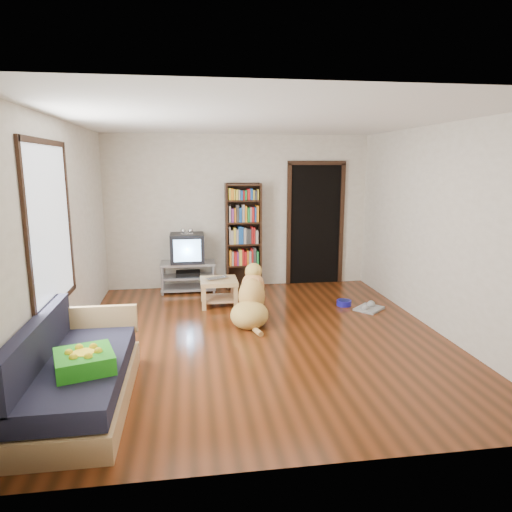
{
  "coord_description": "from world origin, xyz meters",
  "views": [
    {
      "loc": [
        -0.85,
        -5.3,
        2.1
      ],
      "look_at": [
        0.02,
        0.62,
        0.9
      ],
      "focal_mm": 32.0,
      "sensor_mm": 36.0,
      "label": 1
    }
  ],
  "objects": [
    {
      "name": "grey_rag",
      "position": [
        1.74,
        0.83,
        0.01
      ],
      "size": [
        0.51,
        0.51,
        0.03
      ],
      "primitive_type": "cube",
      "rotation": [
        0.0,
        0.0,
        0.73
      ],
      "color": "gray",
      "rests_on": "ground"
    },
    {
      "name": "bookshelf",
      "position": [
        0.05,
        2.34,
        1.0
      ],
      "size": [
        0.6,
        0.3,
        1.8
      ],
      "color": "black",
      "rests_on": "ground"
    },
    {
      "name": "wall_back",
      "position": [
        0.0,
        2.5,
        1.3
      ],
      "size": [
        4.5,
        0.0,
        4.5
      ],
      "primitive_type": "plane",
      "rotation": [
        1.57,
        0.0,
        0.0
      ],
      "color": "beige",
      "rests_on": "ground"
    },
    {
      "name": "tv_stand",
      "position": [
        -0.9,
        2.25,
        0.27
      ],
      "size": [
        0.9,
        0.45,
        0.5
      ],
      "color": "#99999E",
      "rests_on": "ground"
    },
    {
      "name": "window",
      "position": [
        -2.23,
        -0.5,
        1.5
      ],
      "size": [
        0.03,
        1.46,
        1.7
      ],
      "color": "white",
      "rests_on": "wall_left"
    },
    {
      "name": "dog",
      "position": [
        -0.06,
        0.53,
        0.3
      ],
      "size": [
        0.64,
        0.99,
        0.81
      ],
      "color": "tan",
      "rests_on": "ground"
    },
    {
      "name": "wall_front",
      "position": [
        0.0,
        -2.5,
        1.3
      ],
      "size": [
        4.5,
        0.0,
        4.5
      ],
      "primitive_type": "plane",
      "rotation": [
        -1.57,
        0.0,
        0.0
      ],
      "color": "beige",
      "rests_on": "ground"
    },
    {
      "name": "green_cushion",
      "position": [
        -1.75,
        -1.58,
        0.5
      ],
      "size": [
        0.57,
        0.57,
        0.15
      ],
      "primitive_type": "cube",
      "rotation": [
        0.0,
        0.0,
        0.31
      ],
      "color": "#25991C",
      "rests_on": "sofa"
    },
    {
      "name": "ground",
      "position": [
        0.0,
        0.0,
        0.0
      ],
      "size": [
        5.0,
        5.0,
        0.0
      ],
      "primitive_type": "plane",
      "color": "#5E2810",
      "rests_on": "ground"
    },
    {
      "name": "doorway",
      "position": [
        1.35,
        2.48,
        1.12
      ],
      "size": [
        1.03,
        0.05,
        2.19
      ],
      "color": "black",
      "rests_on": "wall_back"
    },
    {
      "name": "wall_left",
      "position": [
        -2.25,
        0.0,
        1.3
      ],
      "size": [
        0.0,
        5.0,
        5.0
      ],
      "primitive_type": "plane",
      "rotation": [
        1.57,
        0.0,
        1.57
      ],
      "color": "beige",
      "rests_on": "ground"
    },
    {
      "name": "crt_tv",
      "position": [
        -0.9,
        2.27,
        0.74
      ],
      "size": [
        0.55,
        0.52,
        0.58
      ],
      "color": "black",
      "rests_on": "tv_stand"
    },
    {
      "name": "wall_right",
      "position": [
        2.25,
        0.0,
        1.3
      ],
      "size": [
        0.0,
        5.0,
        5.0
      ],
      "primitive_type": "plane",
      "rotation": [
        1.57,
        0.0,
        -1.57
      ],
      "color": "beige",
      "rests_on": "ground"
    },
    {
      "name": "dog_bowl",
      "position": [
        1.44,
        1.08,
        0.04
      ],
      "size": [
        0.22,
        0.22,
        0.08
      ],
      "primitive_type": "cylinder",
      "color": "#1B169A",
      "rests_on": "ground"
    },
    {
      "name": "coffee_table",
      "position": [
        -0.44,
        1.39,
        0.28
      ],
      "size": [
        0.55,
        0.55,
        0.4
      ],
      "color": "tan",
      "rests_on": "ground"
    },
    {
      "name": "ceiling",
      "position": [
        0.0,
        0.0,
        2.6
      ],
      "size": [
        5.0,
        5.0,
        0.0
      ],
      "primitive_type": "plane",
      "rotation": [
        3.14,
        0.0,
        0.0
      ],
      "color": "white",
      "rests_on": "ground"
    },
    {
      "name": "sofa",
      "position": [
        -1.87,
        -1.38,
        0.26
      ],
      "size": [
        0.8,
        1.8,
        0.8
      ],
      "color": "tan",
      "rests_on": "ground"
    },
    {
      "name": "laptop",
      "position": [
        -0.44,
        1.36,
        0.41
      ],
      "size": [
        0.4,
        0.35,
        0.03
      ],
      "primitive_type": "imported",
      "rotation": [
        0.0,
        0.0,
        0.46
      ],
      "color": "silver",
      "rests_on": "coffee_table"
    }
  ]
}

